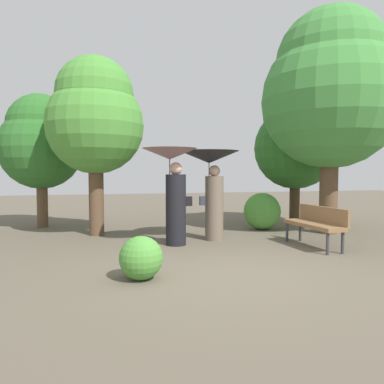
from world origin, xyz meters
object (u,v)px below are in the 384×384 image
person_right (211,174)px  tree_mid_right (331,89)px  tree_near_right (295,141)px  park_bench (316,222)px  tree_mid_left (41,141)px  tree_near_left (95,116)px  person_left (173,180)px

person_right → tree_mid_right: (3.13, 0.16, 2.10)m
tree_near_right → park_bench: bearing=-112.7°
tree_mid_left → tree_near_left: bearing=-48.5°
person_left → tree_near_right: bearing=-57.8°
person_right → tree_mid_right: tree_mid_right is taller
tree_near_right → tree_mid_left: tree_near_right is taller
tree_near_left → tree_mid_left: tree_near_left is taller
tree_mid_left → tree_mid_right: bearing=-21.6°
tree_near_right → tree_near_left: bearing=-173.4°
person_left → park_bench: person_left is taller
tree_mid_left → tree_mid_right: size_ratio=0.66×
person_right → tree_mid_left: size_ratio=0.55×
tree_near_right → tree_mid_right: 2.15m
tree_near_right → tree_mid_right: size_ratio=0.69×
person_right → tree_near_right: size_ratio=0.53×
person_right → tree_near_left: (-2.51, 1.31, 1.38)m
tree_mid_right → park_bench: bearing=-131.4°
person_left → tree_near_left: tree_near_left is taller
tree_near_right → tree_mid_left: bearing=172.1°
person_right → tree_near_right: tree_near_right is taller
person_left → tree_near_left: (-1.57, 1.64, 1.50)m
tree_mid_left → tree_mid_right: tree_mid_right is taller
person_right → tree_mid_right: size_ratio=0.36×
park_bench → person_right: bearing=-128.0°
tree_mid_left → tree_mid_right: 7.74m
tree_mid_right → tree_near_right: bearing=86.8°
tree_mid_left → park_bench: bearing=-35.9°
person_left → tree_near_left: size_ratio=0.47×
park_bench → tree_mid_left: size_ratio=0.42×
park_bench → tree_near_right: bearing=153.1°
person_right → tree_mid_right: 3.77m
person_left → person_right: 1.00m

